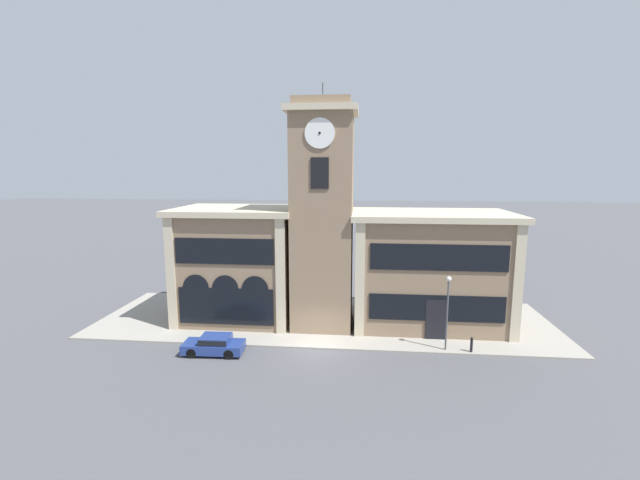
# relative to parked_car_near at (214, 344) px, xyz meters

# --- Properties ---
(ground_plane) EXTENTS (300.00, 300.00, 0.00)m
(ground_plane) POSITION_rel_parked_car_near_xyz_m (6.85, 1.32, -0.68)
(ground_plane) COLOR #4C4C51
(sidewalk_kerb) EXTENTS (36.86, 11.81, 0.15)m
(sidewalk_kerb) POSITION_rel_parked_car_near_xyz_m (6.85, 7.23, -0.61)
(sidewalk_kerb) COLOR gray
(sidewalk_kerb) RESTS_ON ground_plane
(clock_tower) EXTENTS (5.29, 5.29, 18.75)m
(clock_tower) POSITION_rel_parked_car_near_xyz_m (6.85, 6.07, 8.13)
(clock_tower) COLOR #897056
(clock_tower) RESTS_ON ground_plane
(town_hall_left_wing) EXTENTS (9.88, 8.06, 9.35)m
(town_hall_left_wing) POSITION_rel_parked_car_near_xyz_m (-0.33, 7.42, 4.02)
(town_hall_left_wing) COLOR #897056
(town_hall_left_wing) RESTS_ON ground_plane
(town_hall_right_wing) EXTENTS (12.54, 8.06, 9.13)m
(town_hall_right_wing) POSITION_rel_parked_car_near_xyz_m (15.36, 7.43, 3.91)
(town_hall_right_wing) COLOR #897056
(town_hall_right_wing) RESTS_ON ground_plane
(parked_car_near) EXTENTS (4.13, 1.86, 1.29)m
(parked_car_near) POSITION_rel_parked_car_near_xyz_m (0.00, 0.00, 0.00)
(parked_car_near) COLOR navy
(parked_car_near) RESTS_ON ground_plane
(street_lamp) EXTENTS (0.36, 0.36, 5.20)m
(street_lamp) POSITION_rel_parked_car_near_xyz_m (15.75, 1.89, 2.93)
(street_lamp) COLOR #4C4C51
(street_lamp) RESTS_ON sidewalk_kerb
(bollard) EXTENTS (0.18, 0.18, 1.06)m
(bollard) POSITION_rel_parked_car_near_xyz_m (17.43, 1.67, -0.02)
(bollard) COLOR black
(bollard) RESTS_ON sidewalk_kerb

